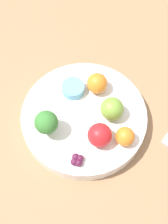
{
  "coord_description": "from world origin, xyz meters",
  "views": [
    {
      "loc": [
        -0.26,
        0.14,
        0.62
      ],
      "look_at": [
        0.0,
        0.0,
        0.06
      ],
      "focal_mm": 50.0,
      "sensor_mm": 36.0,
      "label": 1
    }
  ],
  "objects_px": {
    "apple_green": "(112,109)",
    "orange_front": "(125,136)",
    "bowl": "(84,118)",
    "apple_red": "(99,135)",
    "small_cup": "(73,88)",
    "broccoli": "(46,122)",
    "orange_back": "(97,83)",
    "grape_cluster": "(77,160)"
  },
  "relations": [
    {
      "from": "orange_front",
      "to": "small_cup",
      "type": "distance_m",
      "value": 0.15
    },
    {
      "from": "orange_back",
      "to": "grape_cluster",
      "type": "bearing_deg",
      "value": 138.4
    },
    {
      "from": "orange_front",
      "to": "bowl",
      "type": "bearing_deg",
      "value": 26.06
    },
    {
      "from": "broccoli",
      "to": "small_cup",
      "type": "xyz_separation_m",
      "value": [
        0.06,
        -0.09,
        -0.03
      ]
    },
    {
      "from": "orange_back",
      "to": "apple_red",
      "type": "bearing_deg",
      "value": 153.1
    },
    {
      "from": "broccoli",
      "to": "grape_cluster",
      "type": "height_order",
      "value": "broccoli"
    },
    {
      "from": "broccoli",
      "to": "orange_back",
      "type": "bearing_deg",
      "value": -73.65
    },
    {
      "from": "apple_red",
      "to": "small_cup",
      "type": "bearing_deg",
      "value": -3.08
    },
    {
      "from": "broccoli",
      "to": "orange_back",
      "type": "xyz_separation_m",
      "value": [
        0.04,
        -0.13,
        -0.02
      ]
    },
    {
      "from": "orange_front",
      "to": "small_cup",
      "type": "relative_size",
      "value": 0.78
    },
    {
      "from": "broccoli",
      "to": "orange_front",
      "type": "xyz_separation_m",
      "value": [
        -0.09,
        -0.12,
        -0.02
      ]
    },
    {
      "from": "broccoli",
      "to": "apple_green",
      "type": "distance_m",
      "value": 0.13
    },
    {
      "from": "bowl",
      "to": "orange_front",
      "type": "xyz_separation_m",
      "value": [
        -0.09,
        -0.04,
        0.04
      ]
    },
    {
      "from": "apple_red",
      "to": "small_cup",
      "type": "distance_m",
      "value": 0.13
    },
    {
      "from": "bowl",
      "to": "apple_red",
      "type": "height_order",
      "value": "apple_red"
    },
    {
      "from": "apple_green",
      "to": "orange_front",
      "type": "height_order",
      "value": "apple_green"
    },
    {
      "from": "apple_red",
      "to": "bowl",
      "type": "bearing_deg",
      "value": -0.9
    },
    {
      "from": "small_cup",
      "to": "apple_green",
      "type": "bearing_deg",
      "value": -153.35
    },
    {
      "from": "apple_red",
      "to": "apple_green",
      "type": "xyz_separation_m",
      "value": [
        0.04,
        -0.05,
        -0.0
      ]
    },
    {
      "from": "bowl",
      "to": "apple_red",
      "type": "distance_m",
      "value": 0.08
    },
    {
      "from": "apple_red",
      "to": "apple_green",
      "type": "bearing_deg",
      "value": -52.64
    },
    {
      "from": "apple_green",
      "to": "orange_front",
      "type": "relative_size",
      "value": 1.25
    },
    {
      "from": "bowl",
      "to": "grape_cluster",
      "type": "relative_size",
      "value": 9.49
    },
    {
      "from": "orange_back",
      "to": "small_cup",
      "type": "xyz_separation_m",
      "value": [
        0.02,
        0.05,
        -0.01
      ]
    },
    {
      "from": "apple_red",
      "to": "small_cup",
      "type": "relative_size",
      "value": 0.98
    },
    {
      "from": "bowl",
      "to": "small_cup",
      "type": "relative_size",
      "value": 5.38
    },
    {
      "from": "apple_green",
      "to": "small_cup",
      "type": "height_order",
      "value": "apple_green"
    },
    {
      "from": "bowl",
      "to": "apple_green",
      "type": "distance_m",
      "value": 0.07
    },
    {
      "from": "small_cup",
      "to": "bowl",
      "type": "bearing_deg",
      "value": 174.63
    },
    {
      "from": "apple_red",
      "to": "orange_front",
      "type": "xyz_separation_m",
      "value": [
        -0.02,
        -0.04,
        -0.0
      ]
    },
    {
      "from": "apple_red",
      "to": "grape_cluster",
      "type": "relative_size",
      "value": 1.73
    },
    {
      "from": "broccoli",
      "to": "grape_cluster",
      "type": "distance_m",
      "value": 0.09
    },
    {
      "from": "orange_back",
      "to": "small_cup",
      "type": "height_order",
      "value": "orange_back"
    },
    {
      "from": "orange_front",
      "to": "apple_green",
      "type": "bearing_deg",
      "value": -5.99
    },
    {
      "from": "broccoli",
      "to": "orange_back",
      "type": "relative_size",
      "value": 1.43
    },
    {
      "from": "bowl",
      "to": "broccoli",
      "type": "distance_m",
      "value": 0.1
    },
    {
      "from": "bowl",
      "to": "apple_green",
      "type": "bearing_deg",
      "value": -117.7
    },
    {
      "from": "apple_red",
      "to": "apple_green",
      "type": "distance_m",
      "value": 0.06
    },
    {
      "from": "orange_front",
      "to": "grape_cluster",
      "type": "distance_m",
      "value": 0.1
    },
    {
      "from": "broccoli",
      "to": "apple_green",
      "type": "bearing_deg",
      "value": -102.45
    },
    {
      "from": "apple_green",
      "to": "small_cup",
      "type": "xyz_separation_m",
      "value": [
        0.09,
        0.04,
        -0.01
      ]
    },
    {
      "from": "orange_back",
      "to": "apple_green",
      "type": "bearing_deg",
      "value": 176.98
    }
  ]
}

